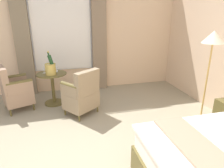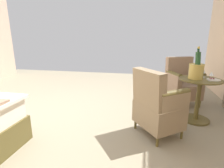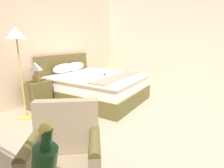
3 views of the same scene
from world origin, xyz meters
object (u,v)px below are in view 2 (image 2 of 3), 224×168
at_px(wine_glass_near_bucket, 211,74).
at_px(snack_plate, 213,80).
at_px(champagne_bucket, 196,69).
at_px(wine_glass_near_edge, 203,72).
at_px(armchair_facing_bed, 182,83).
at_px(side_table_round, 198,97).
at_px(armchair_by_window, 157,106).

height_order(wine_glass_near_bucket, snack_plate, wine_glass_near_bucket).
distance_m(champagne_bucket, wine_glass_near_bucket, 0.22).
bearing_deg(snack_plate, wine_glass_near_edge, -61.96).
bearing_deg(armchair_facing_bed, wine_glass_near_edge, 107.38).
bearing_deg(armchair_facing_bed, wine_glass_near_bucket, 105.03).
relative_size(wine_glass_near_edge, armchair_facing_bed, 0.14).
xyz_separation_m(wine_glass_near_edge, armchair_facing_bed, (0.19, -0.60, -0.36)).
bearing_deg(side_table_round, wine_glass_near_bucket, 137.25).
bearing_deg(champagne_bucket, side_table_round, 178.28).
bearing_deg(wine_glass_near_edge, armchair_facing_bed, -72.62).
distance_m(wine_glass_near_bucket, armchair_facing_bed, 0.96).
relative_size(champagne_bucket, armchair_by_window, 0.53).
distance_m(side_table_round, wine_glass_near_edge, 0.42).
height_order(armchair_by_window, armchair_facing_bed, armchair_facing_bed).
bearing_deg(snack_plate, wine_glass_near_bucket, 47.94).
distance_m(champagne_bucket, armchair_by_window, 0.93).
bearing_deg(armchair_by_window, armchair_facing_bed, -112.69).
distance_m(wine_glass_near_bucket, wine_glass_near_edge, 0.26).
xyz_separation_m(side_table_round, armchair_by_window, (0.67, 0.57, 0.02)).
height_order(champagne_bucket, wine_glass_near_edge, champagne_bucket).
distance_m(side_table_round, armchair_by_window, 0.88).
relative_size(side_table_round, wine_glass_near_bucket, 5.14).
xyz_separation_m(champagne_bucket, wine_glass_near_bucket, (-0.19, 0.10, -0.05)).
relative_size(armchair_by_window, armchair_facing_bed, 0.98).
distance_m(champagne_bucket, armchair_facing_bed, 0.86).
relative_size(champagne_bucket, armchair_facing_bed, 0.52).
height_order(side_table_round, snack_plate, snack_plate).
xyz_separation_m(side_table_round, wine_glass_near_bucket, (-0.11, 0.10, 0.40)).
xyz_separation_m(wine_glass_near_bucket, wine_glass_near_edge, (0.04, -0.25, -0.01)).
height_order(side_table_round, wine_glass_near_edge, wine_glass_near_edge).
distance_m(side_table_round, armchair_facing_bed, 0.77).
height_order(snack_plate, armchair_facing_bed, armchair_facing_bed).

